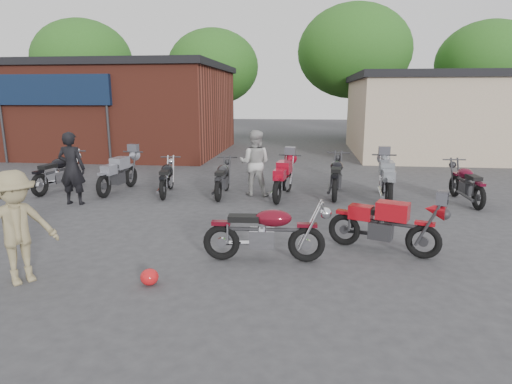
# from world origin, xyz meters

# --- Properties ---
(ground) EXTENTS (90.00, 90.00, 0.00)m
(ground) POSITION_xyz_m (0.00, 0.00, 0.00)
(ground) COLOR #353538
(brick_building) EXTENTS (12.00, 8.00, 4.00)m
(brick_building) POSITION_xyz_m (-9.00, 14.00, 2.00)
(brick_building) COLOR maroon
(brick_building) RESTS_ON ground
(stucco_building) EXTENTS (10.00, 8.00, 3.50)m
(stucco_building) POSITION_xyz_m (8.50, 15.00, 1.75)
(stucco_building) COLOR tan
(stucco_building) RESTS_ON ground
(tree_0) EXTENTS (6.56, 6.56, 8.20)m
(tree_0) POSITION_xyz_m (-14.00, 22.00, 4.10)
(tree_0) COLOR #204F15
(tree_0) RESTS_ON ground
(tree_1) EXTENTS (5.92, 5.92, 7.40)m
(tree_1) POSITION_xyz_m (-5.00, 22.00, 3.70)
(tree_1) COLOR #204F15
(tree_1) RESTS_ON ground
(tree_2) EXTENTS (7.04, 7.04, 8.80)m
(tree_2) POSITION_xyz_m (4.00, 22.00, 4.40)
(tree_2) COLOR #204F15
(tree_2) RESTS_ON ground
(tree_3) EXTENTS (6.08, 6.08, 7.60)m
(tree_3) POSITION_xyz_m (12.00, 22.00, 3.80)
(tree_3) COLOR #204F15
(tree_3) RESTS_ON ground
(vintage_motorcycle) EXTENTS (2.04, 0.78, 1.16)m
(vintage_motorcycle) POSITION_xyz_m (0.60, 0.35, 0.58)
(vintage_motorcycle) COLOR #5C0B18
(vintage_motorcycle) RESTS_ON ground
(sportbike) EXTENTS (2.05, 1.34, 1.13)m
(sportbike) POSITION_xyz_m (2.68, 1.04, 0.57)
(sportbike) COLOR red
(sportbike) RESTS_ON ground
(helmet) EXTENTS (0.29, 0.29, 0.25)m
(helmet) POSITION_xyz_m (-1.05, -0.81, 0.13)
(helmet) COLOR red
(helmet) RESTS_ON ground
(person_dark) EXTENTS (0.70, 0.46, 1.89)m
(person_dark) POSITION_xyz_m (-4.76, 3.67, 0.95)
(person_dark) COLOR black
(person_dark) RESTS_ON ground
(person_light) EXTENTS (0.96, 0.78, 1.84)m
(person_light) POSITION_xyz_m (-0.21, 5.28, 0.92)
(person_light) COLOR #AEADAA
(person_light) RESTS_ON ground
(person_tan) EXTENTS (1.21, 1.27, 1.73)m
(person_tan) POSITION_xyz_m (-3.00, -0.94, 0.86)
(person_tan) COLOR #8C7E56
(person_tan) RESTS_ON ground
(row_bike_0) EXTENTS (0.90, 2.16, 1.22)m
(row_bike_0) POSITION_xyz_m (-6.08, 5.15, 0.61)
(row_bike_0) COLOR black
(row_bike_0) RESTS_ON ground
(row_bike_1) EXTENTS (0.89, 2.14, 1.21)m
(row_bike_1) POSITION_xyz_m (-4.23, 5.22, 0.60)
(row_bike_1) COLOR gray
(row_bike_1) RESTS_ON ground
(row_bike_2) EXTENTS (0.91, 1.94, 1.08)m
(row_bike_2) POSITION_xyz_m (-2.72, 5.09, 0.54)
(row_bike_2) COLOR black
(row_bike_2) RESTS_ON ground
(row_bike_3) EXTENTS (0.68, 1.92, 1.10)m
(row_bike_3) POSITION_xyz_m (-1.10, 5.08, 0.55)
(row_bike_3) COLOR black
(row_bike_3) RESTS_ON ground
(row_bike_4) EXTENTS (0.98, 2.15, 1.20)m
(row_bike_4) POSITION_xyz_m (0.62, 5.07, 0.60)
(row_bike_4) COLOR #A30D21
(row_bike_4) RESTS_ON ground
(row_bike_5) EXTENTS (0.91, 2.20, 1.24)m
(row_bike_5) POSITION_xyz_m (2.09, 5.50, 0.62)
(row_bike_5) COLOR black
(row_bike_5) RESTS_ON ground
(row_bike_6) EXTENTS (0.86, 2.19, 1.24)m
(row_bike_6) POSITION_xyz_m (3.40, 5.15, 0.62)
(row_bike_6) COLOR gray
(row_bike_6) RESTS_ON ground
(row_bike_7) EXTENTS (0.80, 2.03, 1.15)m
(row_bike_7) POSITION_xyz_m (5.44, 5.06, 0.58)
(row_bike_7) COLOR #540A1D
(row_bike_7) RESTS_ON ground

